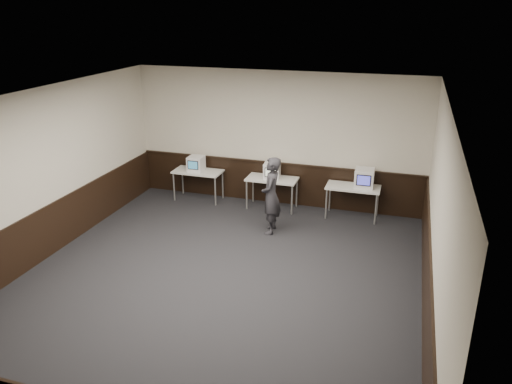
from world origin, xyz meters
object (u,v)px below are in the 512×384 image
Objects in this scene: emac_right at (364,178)px; person at (271,196)px; desk_right at (353,189)px; emac_left at (196,164)px; emac_center at (272,171)px; desk_center at (272,181)px; desk_left at (198,173)px.

person is at bearing -144.57° from emac_right.
desk_right is 2.57× the size of emac_right.
person reaches higher than emac_left.
emac_center is at bearing 178.94° from emac_right.
desk_right is at bearing 0.00° from desk_center.
desk_right is 2.74× the size of emac_center.
emac_left is at bearing 179.02° from emac_right.
emac_left reaches higher than desk_right.
desk_center is at bearing -65.16° from emac_center.
emac_right is 0.28× the size of person.
emac_left is 4.06m from emac_right.
emac_right reaches higher than emac_center.
person reaches higher than emac_right.
person is (2.28, -1.30, -0.10)m from emac_left.
desk_left and desk_center have the same top height.
desk_center is at bearing 180.00° from desk_right.
person is (-1.56, -1.31, 0.15)m from desk_right.
desk_center is 2.15m from emac_right.
emac_right is (2.14, 0.02, 0.02)m from emac_center.
person is (-1.78, -1.34, -0.13)m from emac_right.
emac_center is at bearing 0.39° from desk_left.
desk_center is (1.90, 0.00, 0.00)m from desk_left.
emac_right is at bearing 119.86° from person.
desk_left is 0.26m from emac_left.
emac_center reaches higher than desk_center.
desk_left is 1.00× the size of desk_center.
desk_center is 1.36m from person.
desk_right is at bearing -7.41° from emac_center.
emac_right reaches higher than desk_center.
emac_left is 0.24× the size of person.
desk_center is 1.00× the size of desk_right.
emac_left is (-0.04, -0.01, 0.25)m from desk_left.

